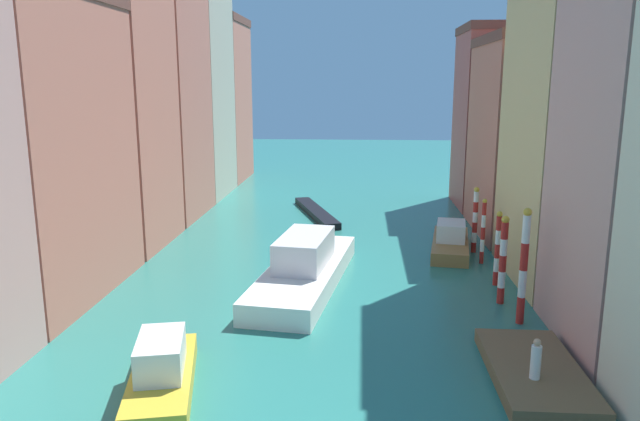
{
  "coord_description": "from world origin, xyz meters",
  "views": [
    {
      "loc": [
        2.27,
        -12.64,
        10.64
      ],
      "look_at": [
        -0.69,
        29.95,
        1.5
      ],
      "focal_mm": 33.65,
      "sensor_mm": 36.0,
      "label": 1
    }
  ],
  "objects_px": {
    "person_on_dock": "(536,360)",
    "mooring_pole_4": "(475,219)",
    "gondola_black": "(316,212)",
    "mooring_pole_2": "(498,248)",
    "motorboat_0": "(450,241)",
    "motorboat_1": "(162,372)",
    "waterfront_dock": "(535,372)",
    "vaporetto_white": "(305,268)",
    "mooring_pole_3": "(483,231)",
    "mooring_pole_0": "(524,265)",
    "mooring_pole_1": "(503,259)"
  },
  "relations": [
    {
      "from": "waterfront_dock",
      "to": "motorboat_0",
      "type": "height_order",
      "value": "motorboat_0"
    },
    {
      "from": "gondola_black",
      "to": "motorboat_1",
      "type": "distance_m",
      "value": 28.94
    },
    {
      "from": "waterfront_dock",
      "to": "motorboat_0",
      "type": "bearing_deg",
      "value": 92.26
    },
    {
      "from": "mooring_pole_4",
      "to": "vaporetto_white",
      "type": "bearing_deg",
      "value": -145.73
    },
    {
      "from": "mooring_pole_3",
      "to": "vaporetto_white",
      "type": "xyz_separation_m",
      "value": [
        -10.23,
        -4.53,
        -1.09
      ]
    },
    {
      "from": "vaporetto_white",
      "to": "motorboat_0",
      "type": "height_order",
      "value": "vaporetto_white"
    },
    {
      "from": "waterfront_dock",
      "to": "mooring_pole_2",
      "type": "bearing_deg",
      "value": 85.54
    },
    {
      "from": "mooring_pole_0",
      "to": "vaporetto_white",
      "type": "xyz_separation_m",
      "value": [
        -10.19,
        4.64,
        -1.79
      ]
    },
    {
      "from": "vaporetto_white",
      "to": "gondola_black",
      "type": "distance_m",
      "value": 17.09
    },
    {
      "from": "mooring_pole_2",
      "to": "mooring_pole_3",
      "type": "xyz_separation_m",
      "value": [
        0.01,
        3.94,
        -0.06
      ]
    },
    {
      "from": "mooring_pole_0",
      "to": "vaporetto_white",
      "type": "relative_size",
      "value": 0.41
    },
    {
      "from": "person_on_dock",
      "to": "motorboat_0",
      "type": "xyz_separation_m",
      "value": [
        -0.36,
        17.97,
        -0.54
      ]
    },
    {
      "from": "mooring_pole_3",
      "to": "motorboat_1",
      "type": "bearing_deg",
      "value": -131.13
    },
    {
      "from": "mooring_pole_2",
      "to": "gondola_black",
      "type": "relative_size",
      "value": 0.39
    },
    {
      "from": "mooring_pole_2",
      "to": "vaporetto_white",
      "type": "relative_size",
      "value": 0.31
    },
    {
      "from": "waterfront_dock",
      "to": "mooring_pole_0",
      "type": "distance_m",
      "value": 5.84
    },
    {
      "from": "waterfront_dock",
      "to": "person_on_dock",
      "type": "bearing_deg",
      "value": -106.89
    },
    {
      "from": "person_on_dock",
      "to": "mooring_pole_2",
      "type": "distance_m",
      "value": 11.58
    },
    {
      "from": "waterfront_dock",
      "to": "mooring_pole_4",
      "type": "bearing_deg",
      "value": 87.32
    },
    {
      "from": "waterfront_dock",
      "to": "vaporetto_white",
      "type": "height_order",
      "value": "vaporetto_white"
    },
    {
      "from": "mooring_pole_2",
      "to": "mooring_pole_3",
      "type": "height_order",
      "value": "mooring_pole_2"
    },
    {
      "from": "person_on_dock",
      "to": "mooring_pole_4",
      "type": "height_order",
      "value": "mooring_pole_4"
    },
    {
      "from": "waterfront_dock",
      "to": "motorboat_1",
      "type": "xyz_separation_m",
      "value": [
        -13.33,
        -1.8,
        0.46
      ]
    },
    {
      "from": "motorboat_0",
      "to": "mooring_pole_4",
      "type": "bearing_deg",
      "value": -4.61
    },
    {
      "from": "mooring_pole_2",
      "to": "gondola_black",
      "type": "height_order",
      "value": "mooring_pole_2"
    },
    {
      "from": "mooring_pole_2",
      "to": "motorboat_0",
      "type": "bearing_deg",
      "value": 102.92
    },
    {
      "from": "person_on_dock",
      "to": "motorboat_1",
      "type": "bearing_deg",
      "value": -176.56
    },
    {
      "from": "mooring_pole_2",
      "to": "motorboat_1",
      "type": "height_order",
      "value": "mooring_pole_2"
    },
    {
      "from": "mooring_pole_3",
      "to": "mooring_pole_4",
      "type": "height_order",
      "value": "mooring_pole_4"
    },
    {
      "from": "waterfront_dock",
      "to": "mooring_pole_2",
      "type": "distance_m",
      "value": 10.66
    },
    {
      "from": "person_on_dock",
      "to": "vaporetto_white",
      "type": "relative_size",
      "value": 0.11
    },
    {
      "from": "mooring_pole_1",
      "to": "motorboat_1",
      "type": "xyz_separation_m",
      "value": [
        -13.8,
        -9.53,
        -1.54
      ]
    },
    {
      "from": "waterfront_dock",
      "to": "mooring_pole_1",
      "type": "distance_m",
      "value": 8.0
    },
    {
      "from": "waterfront_dock",
      "to": "motorboat_0",
      "type": "xyz_separation_m",
      "value": [
        -0.67,
        16.95,
        0.41
      ]
    },
    {
      "from": "mooring_pole_3",
      "to": "motorboat_0",
      "type": "height_order",
      "value": "mooring_pole_3"
    },
    {
      "from": "person_on_dock",
      "to": "vaporetto_white",
      "type": "xyz_separation_m",
      "value": [
        -9.1,
        10.9,
        -0.28
      ]
    },
    {
      "from": "person_on_dock",
      "to": "waterfront_dock",
      "type": "bearing_deg",
      "value": 73.11
    },
    {
      "from": "mooring_pole_4",
      "to": "motorboat_1",
      "type": "distance_m",
      "value": 23.42
    },
    {
      "from": "motorboat_1",
      "to": "mooring_pole_0",
      "type": "bearing_deg",
      "value": 26.53
    },
    {
      "from": "mooring_pole_3",
      "to": "gondola_black",
      "type": "height_order",
      "value": "mooring_pole_3"
    },
    {
      "from": "waterfront_dock",
      "to": "motorboat_0",
      "type": "relative_size",
      "value": 0.87
    },
    {
      "from": "gondola_black",
      "to": "person_on_dock",
      "type": "bearing_deg",
      "value": -70.72
    },
    {
      "from": "motorboat_0",
      "to": "waterfront_dock",
      "type": "bearing_deg",
      "value": -87.74
    },
    {
      "from": "gondola_black",
      "to": "motorboat_0",
      "type": "height_order",
      "value": "motorboat_0"
    },
    {
      "from": "waterfront_dock",
      "to": "person_on_dock",
      "type": "xyz_separation_m",
      "value": [
        -0.31,
        -1.02,
        0.95
      ]
    },
    {
      "from": "mooring_pole_0",
      "to": "mooring_pole_3",
      "type": "bearing_deg",
      "value": 89.73
    },
    {
      "from": "mooring_pole_3",
      "to": "mooring_pole_4",
      "type": "bearing_deg",
      "value": 90.91
    },
    {
      "from": "mooring_pole_3",
      "to": "motorboat_0",
      "type": "xyz_separation_m",
      "value": [
        -1.49,
        2.54,
        -1.34
      ]
    },
    {
      "from": "waterfront_dock",
      "to": "vaporetto_white",
      "type": "distance_m",
      "value": 13.66
    },
    {
      "from": "waterfront_dock",
      "to": "vaporetto_white",
      "type": "bearing_deg",
      "value": 133.57
    }
  ]
}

